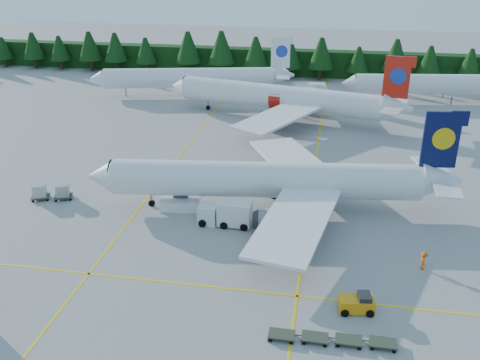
% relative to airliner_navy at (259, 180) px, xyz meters
% --- Properties ---
extents(ground, '(320.00, 320.00, 0.00)m').
position_rel_airliner_navy_xyz_m(ground, '(-0.04, -10.60, -3.70)').
color(ground, gray).
rests_on(ground, ground).
extents(taxi_stripe_a, '(0.25, 120.00, 0.01)m').
position_rel_airliner_navy_xyz_m(taxi_stripe_a, '(-14.04, 9.40, -3.69)').
color(taxi_stripe_a, yellow).
rests_on(taxi_stripe_a, ground).
extents(taxi_stripe_b, '(0.25, 120.00, 0.01)m').
position_rel_airliner_navy_xyz_m(taxi_stripe_b, '(5.96, 9.40, -3.69)').
color(taxi_stripe_b, yellow).
rests_on(taxi_stripe_b, ground).
extents(taxi_stripe_cross, '(80.00, 0.25, 0.01)m').
position_rel_airliner_navy_xyz_m(taxi_stripe_cross, '(-0.04, -16.60, -3.69)').
color(taxi_stripe_cross, yellow).
rests_on(taxi_stripe_cross, ground).
extents(treeline_hedge, '(220.00, 4.00, 6.00)m').
position_rel_airliner_navy_xyz_m(treeline_hedge, '(-0.04, 71.40, -0.70)').
color(treeline_hedge, black).
rests_on(treeline_hedge, ground).
extents(airliner_navy, '(42.20, 34.53, 12.30)m').
position_rel_airliner_navy_xyz_m(airliner_navy, '(0.00, 0.00, 0.00)').
color(airliner_navy, silver).
rests_on(airliner_navy, ground).
extents(airliner_red, '(43.00, 34.99, 12.69)m').
position_rel_airliner_navy_xyz_m(airliner_red, '(-2.62, 36.36, 0.12)').
color(airliner_red, silver).
rests_on(airliner_red, ground).
extents(airliner_far_left, '(40.35, 12.13, 11.89)m').
position_rel_airliner_navy_xyz_m(airliner_far_left, '(-22.91, 48.52, 0.03)').
color(airliner_far_left, silver).
rests_on(airliner_far_left, ground).
extents(airliner_far_right, '(38.96, 9.19, 11.38)m').
position_rel_airliner_navy_xyz_m(airliner_far_right, '(27.18, 53.00, -0.13)').
color(airliner_far_right, silver).
rests_on(airliner_far_right, ground).
extents(airstairs, '(4.95, 6.72, 4.23)m').
position_rel_airliner_navy_xyz_m(airstairs, '(-9.26, -1.32, -2.78)').
color(airstairs, silver).
rests_on(airstairs, ground).
extents(service_truck, '(5.98, 2.29, 2.88)m').
position_rel_airliner_navy_xyz_m(service_truck, '(-3.11, -4.56, -2.27)').
color(service_truck, silver).
rests_on(service_truck, ground).
extents(baggage_tug, '(3.19, 2.03, 1.60)m').
position_rel_airliner_navy_xyz_m(baggage_tug, '(11.18, -17.75, -2.91)').
color(baggage_tug, orange).
rests_on(baggage_tug, ground).
extents(dolly_train, '(10.06, 1.80, 0.12)m').
position_rel_airliner_navy_xyz_m(dolly_train, '(9.16, -22.19, -3.30)').
color(dolly_train, '#353C2C').
rests_on(dolly_train, ground).
extents(uld_pair, '(5.36, 2.95, 1.66)m').
position_rel_airliner_navy_xyz_m(uld_pair, '(-25.54, -2.07, -2.58)').
color(uld_pair, '#353C2C').
rests_on(uld_pair, ground).
extents(crew_a, '(0.75, 0.62, 1.77)m').
position_rel_airliner_navy_xyz_m(crew_a, '(1.06, -9.54, -2.81)').
color(crew_a, orange).
rests_on(crew_a, ground).
extents(crew_b, '(0.92, 0.74, 1.83)m').
position_rel_airliner_navy_xyz_m(crew_b, '(1.16, -9.73, -2.78)').
color(crew_b, '#F25A05').
rests_on(crew_b, ground).
extents(crew_c, '(0.62, 0.83, 1.86)m').
position_rel_airliner_navy_xyz_m(crew_c, '(17.64, -10.02, -2.77)').
color(crew_c, '#E04704').
rests_on(crew_c, ground).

